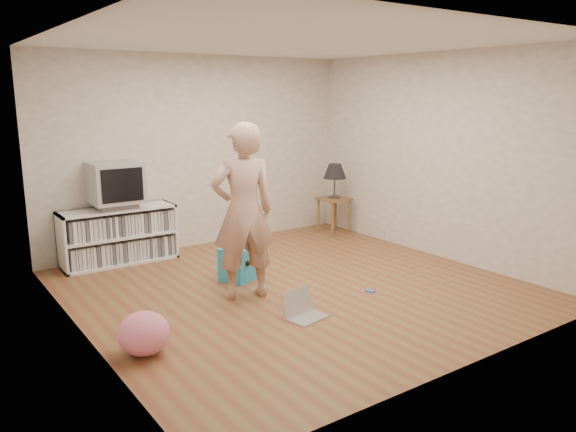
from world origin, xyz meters
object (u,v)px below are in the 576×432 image
Objects in this scene: dvd_deck at (117,205)px; plush_blue at (240,262)px; table_lamp at (335,172)px; crt_tv at (115,182)px; media_unit at (118,235)px; plush_pink at (144,333)px; person at (243,212)px; side_table at (334,207)px; laptop at (302,310)px.

dvd_deck reaches higher than plush_blue.
dvd_deck is 3.20m from table_lamp.
dvd_deck is 0.75× the size of crt_tv.
media_unit is 2.74m from plush_pink.
person is at bearing -138.67° from plush_blue.
media_unit is 3.25m from table_lamp.
plush_pink is at bearing 39.92° from person.
media_unit is 2.55× the size of side_table.
table_lamp is (3.18, -0.37, -0.08)m from crt_tv.
crt_tv reaches higher than plush_blue.
person is at bearing -71.34° from media_unit.
dvd_deck is 2.78m from plush_pink.
side_table is at bearing 30.34° from plush_pink.
crt_tv is 1.17× the size of table_lamp.
table_lamp is (-0.00, 0.00, 0.53)m from side_table.
person is at bearing -71.20° from dvd_deck.
media_unit is 1.71m from plush_blue.
crt_tv is at bearing 173.41° from side_table.
dvd_deck is 2.06m from person.
crt_tv is 1.09× the size of side_table.
dvd_deck is 1.77m from plush_blue.
plush_pink is (-0.69, -2.65, -0.17)m from media_unit.
plush_blue is at bearing -102.21° from person.
laptop is (-2.35, -2.37, -0.35)m from side_table.
person is at bearing 26.91° from plush_pink.
person reaches higher than laptop.
plush_blue is at bearing -57.89° from media_unit.
crt_tv is at bearing -90.00° from dvd_deck.
table_lamp reaches higher than laptop.
table_lamp is at bearing 180.00° from side_table.
dvd_deck is at bearing 95.34° from laptop.
plush_pink is at bearing -104.57° from media_unit.
side_table is at bearing -6.65° from dvd_deck.
table_lamp is (3.18, -0.37, 0.21)m from dvd_deck.
crt_tv reaches higher than media_unit.
plush_blue reaches higher than plush_pink.
laptop is (0.83, -2.74, -0.66)m from dvd_deck.
table_lamp is 3.45m from laptop.
crt_tv is (0.00, -0.00, 0.29)m from dvd_deck.
plush_blue is at bearing 75.11° from laptop.
side_table is (3.18, -0.37, -0.60)m from crt_tv.
media_unit is at bearing 90.00° from dvd_deck.
dvd_deck is at bearing 98.94° from plush_blue.
dvd_deck is 0.82× the size of side_table.
crt_tv is 3.20m from table_lamp.
laptop is 0.85× the size of plush_blue.
dvd_deck is at bearing 173.35° from table_lamp.
person is 3.64× the size of plush_blue.
media_unit reaches higher than laptop.
laptop is (-2.35, -2.37, -0.87)m from table_lamp.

